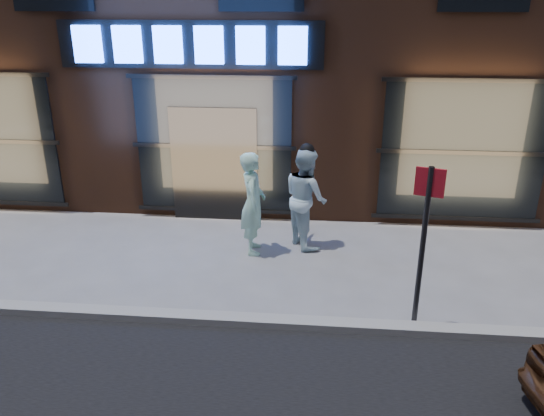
{
  "coord_description": "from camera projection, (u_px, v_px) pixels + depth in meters",
  "views": [
    {
      "loc": [
        2.17,
        -6.51,
        4.42
      ],
      "look_at": [
        1.42,
        1.6,
        1.2
      ],
      "focal_mm": 35.0,
      "sensor_mm": 36.0,
      "label": 1
    }
  ],
  "objects": [
    {
      "name": "man_bowtie",
      "position": [
        253.0,
        203.0,
        9.63
      ],
      "size": [
        0.55,
        0.76,
        1.92
      ],
      "primitive_type": "imported",
      "rotation": [
        0.0,
        0.0,
        1.71
      ],
      "color": "#ADE3C9",
      "rests_on": "ground"
    },
    {
      "name": "sign_post",
      "position": [
        424.0,
        234.0,
        7.14
      ],
      "size": [
        0.38,
        0.15,
        2.42
      ],
      "rotation": [
        0.0,
        0.0,
        -0.31
      ],
      "color": "#262628",
      "rests_on": "ground"
    },
    {
      "name": "ground",
      "position": [
        167.0,
        320.0,
        7.84
      ],
      "size": [
        90.0,
        90.0,
        0.0
      ],
      "primitive_type": "plane",
      "color": "slate",
      "rests_on": "ground"
    },
    {
      "name": "man_cap",
      "position": [
        306.0,
        197.0,
        9.93
      ],
      "size": [
        1.08,
        1.16,
        1.91
      ],
      "primitive_type": "imported",
      "rotation": [
        0.0,
        0.0,
        2.07
      ],
      "color": "white",
      "rests_on": "ground"
    },
    {
      "name": "curb",
      "position": [
        166.0,
        316.0,
        7.81
      ],
      "size": [
        60.0,
        0.25,
        0.12
      ],
      "primitive_type": "cube",
      "color": "gray",
      "rests_on": "ground"
    }
  ]
}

